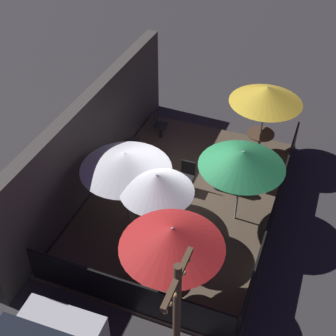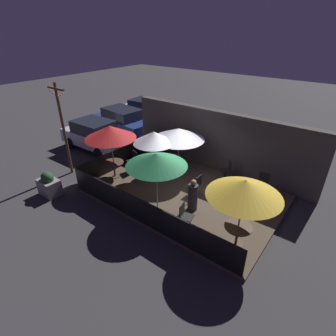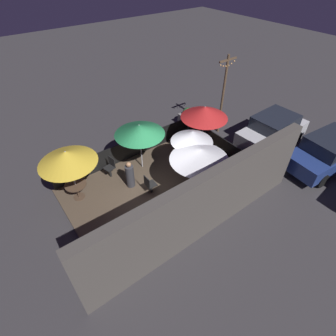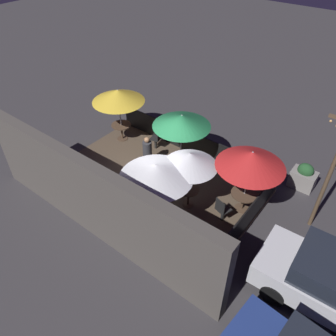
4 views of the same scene
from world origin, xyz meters
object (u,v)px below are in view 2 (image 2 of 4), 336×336
(patio_umbrella_3, at_px, (156,160))
(dining_table_1, at_px, (238,230))
(patio_chair_4, at_px, (185,216))
(light_post, at_px, (63,126))
(patio_umbrella_2, at_px, (110,132))
(parked_car_0, at_px, (95,135))
(dining_table_2, at_px, (114,165))
(dining_table_0, at_px, (155,167))
(parked_car_1, at_px, (123,121))
(patio_umbrella_1, at_px, (245,188))
(patio_chair_3, at_px, (196,185))
(patron_0, at_px, (193,196))
(patio_umbrella_0, at_px, (154,137))
(patio_chair_2, at_px, (133,160))
(patio_chair_0, at_px, (227,170))
(parked_car_2, at_px, (149,111))
(planter_box, at_px, (49,185))
(patio_umbrella_4, at_px, (179,134))
(patio_chair_1, at_px, (263,183))

(patio_umbrella_3, bearing_deg, dining_table_1, 1.25)
(patio_chair_4, relative_size, light_post, 0.23)
(patio_umbrella_2, relative_size, parked_car_0, 0.61)
(dining_table_2, bearing_deg, dining_table_0, 31.62)
(light_post, height_order, parked_car_1, light_post)
(patio_umbrella_1, distance_m, patio_umbrella_3, 3.08)
(patio_umbrella_2, distance_m, light_post, 2.22)
(patio_umbrella_1, relative_size, dining_table_2, 2.64)
(patio_chair_3, xyz_separation_m, patron_0, (0.40, -0.85, 0.07))
(patio_umbrella_3, relative_size, light_post, 0.54)
(patio_umbrella_0, bearing_deg, light_post, -153.45)
(dining_table_1, xyz_separation_m, patio_chair_2, (-5.82, 1.49, -0.04))
(dining_table_2, bearing_deg, patio_umbrella_1, -5.50)
(patio_umbrella_2, bearing_deg, dining_table_1, -5.50)
(light_post, distance_m, parked_car_1, 5.54)
(patio_umbrella_2, bearing_deg, patron_0, 1.23)
(patio_umbrella_3, relative_size, patio_chair_2, 2.34)
(patio_umbrella_1, xyz_separation_m, patio_chair_0, (-2.00, 3.35, -1.56))
(patio_umbrella_2, xyz_separation_m, patio_chair_2, (0.28, 0.90, -1.57))
(parked_car_2, bearing_deg, parked_car_0, -89.47)
(patio_umbrella_0, bearing_deg, dining_table_1, -18.66)
(patio_umbrella_2, xyz_separation_m, parked_car_1, (-3.82, 4.21, -1.37))
(dining_table_2, relative_size, patio_chair_4, 0.92)
(parked_car_2, bearing_deg, planter_box, -79.46)
(dining_table_0, distance_m, patio_chair_2, 1.26)
(patio_umbrella_2, bearing_deg, patio_chair_2, 72.52)
(dining_table_2, xyz_separation_m, parked_car_2, (-3.90, 6.81, 0.17))
(patio_umbrella_0, relative_size, dining_table_1, 2.62)
(patron_0, height_order, parked_car_1, parked_car_1)
(patio_umbrella_4, distance_m, light_post, 4.99)
(parked_car_1, bearing_deg, dining_table_2, -42.46)
(patio_umbrella_0, height_order, dining_table_1, patio_umbrella_0)
(patio_chair_3, relative_size, light_post, 0.22)
(patio_umbrella_0, distance_m, patio_chair_2, 1.89)
(dining_table_0, xyz_separation_m, patio_chair_4, (2.89, -1.90, -0.03))
(patron_0, xyz_separation_m, light_post, (-6.12, -0.93, 1.61))
(parked_car_2, bearing_deg, patio_umbrella_4, -45.02)
(patio_chair_1, bearing_deg, planter_box, -60.35)
(patio_chair_2, bearing_deg, dining_table_1, 93.11)
(dining_table_0, bearing_deg, patron_0, -18.90)
(planter_box, relative_size, parked_car_2, 0.22)
(patio_chair_0, bearing_deg, patio_umbrella_4, -14.39)
(dining_table_1, distance_m, patio_chair_0, 3.90)
(patio_chair_2, bearing_deg, patio_umbrella_1, 93.11)
(patio_chair_3, bearing_deg, patio_umbrella_4, -32.45)
(patio_umbrella_4, relative_size, patio_chair_4, 2.38)
(patio_chair_3, distance_m, planter_box, 5.90)
(patio_umbrella_0, xyz_separation_m, parked_car_2, (-5.44, 5.86, -1.21))
(patio_umbrella_0, relative_size, dining_table_2, 2.50)
(patio_chair_4, bearing_deg, patio_chair_2, 143.81)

